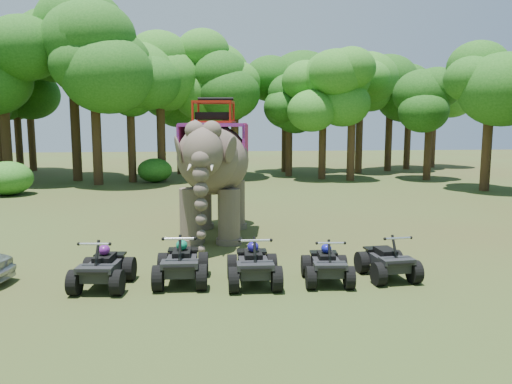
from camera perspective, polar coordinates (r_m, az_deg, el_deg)
The scene contains 27 objects.
ground at distance 14.18m, azimuth 0.52°, elevation -8.31°, with size 110.00×110.00×0.00m, color #47381E.
elephant at distance 17.43m, azimuth -4.82°, elevation 2.80°, with size 2.52×5.73×4.82m, color brown, non-canonical shape.
atv_0 at distance 12.71m, azimuth -17.11°, elevation -7.67°, with size 1.23×1.69×1.25m, color black, non-canonical shape.
atv_1 at distance 12.61m, azimuth -8.52°, elevation -7.40°, with size 1.28×1.76×1.30m, color black, non-canonical shape.
atv_2 at distance 12.37m, azimuth -0.29°, elevation -7.66°, with size 1.26×1.73×1.28m, color black, non-canonical shape.
atv_3 at distance 12.66m, azimuth 8.11°, elevation -7.65°, with size 1.15×1.57×1.17m, color black, non-canonical shape.
atv_4 at distance 13.31m, azimuth 14.81°, elevation -6.98°, with size 1.18×1.62×1.20m, color black, non-canonical shape.
tree_0 at distance 35.73m, azimuth -3.63°, elevation 9.04°, with size 6.49×6.49×9.27m, color #195114, non-canonical shape.
tree_1 at distance 36.98m, azimuth 3.80°, elevation 6.97°, with size 4.65×4.65×6.64m, color #195114, non-canonical shape.
tree_2 at distance 34.63m, azimuth 10.89°, elevation 7.84°, with size 5.55×5.55×7.93m, color #195114, non-canonical shape.
tree_3 at distance 36.29m, azimuth 19.15°, elevation 6.91°, with size 4.99×4.99×7.13m, color #195114, non-canonical shape.
tree_4 at distance 31.81m, azimuth 25.04°, elevation 7.52°, with size 5.77×5.77×8.24m, color #195114, non-canonical shape.
tree_25 at distance 35.01m, azimuth -26.85°, elevation 8.76°, with size 6.94×6.94×9.92m, color #195114, non-canonical shape.
tree_26 at distance 33.31m, azimuth -17.89°, elevation 9.25°, with size 6.90×6.90×9.85m, color #195114, non-canonical shape.
tree_27 at distance 34.80m, azimuth -10.85°, elevation 8.83°, with size 6.39×6.39×9.13m, color #195114, non-canonical shape.
tree_29 at distance 44.71m, azimuth -24.40°, elevation 8.02°, with size 6.36×6.36×9.09m, color #195114, non-canonical shape.
tree_30 at distance 39.79m, azimuth 11.75°, elevation 7.90°, with size 5.63×5.63×8.04m, color #195114, non-canonical shape.
tree_31 at distance 35.51m, azimuth -2.44°, elevation 8.35°, with size 5.88×5.88×8.40m, color #195114, non-canonical shape.
tree_32 at distance 40.07m, azimuth 3.39°, elevation 9.12°, with size 6.68×6.68×9.54m, color #195114, non-canonical shape.
tree_33 at distance 42.47m, azimuth -25.59°, elevation 7.12°, with size 5.46×5.46×7.80m, color #195114, non-canonical shape.
tree_35 at distance 34.14m, azimuth -14.11°, elevation 7.53°, with size 5.38×5.38×7.68m, color #195114, non-canonical shape.
tree_36 at distance 35.16m, azimuth 7.63°, elevation 7.28°, with size 5.01×5.01×7.16m, color #195114, non-canonical shape.
tree_37 at distance 38.72m, azimuth -8.71°, elevation 7.45°, with size 5.14×5.14×7.34m, color #195114, non-canonical shape.
tree_39 at distance 44.26m, azimuth 17.00°, elevation 7.71°, with size 5.63×5.63×8.04m, color #195114, non-canonical shape.
tree_40 at distance 42.23m, azimuth 14.99°, elevation 8.07°, with size 5.91×5.91×8.45m, color #195114, non-canonical shape.
tree_41 at distance 36.10m, azimuth -20.07°, elevation 9.61°, with size 7.41×7.41×10.58m, color #195114, non-canonical shape.
tree_42 at distance 46.73m, azimuth 19.61°, elevation 7.09°, with size 5.05×5.05×7.22m, color #195114, non-canonical shape.
Camera 1 is at (-1.57, -13.51, 3.98)m, focal length 35.00 mm.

